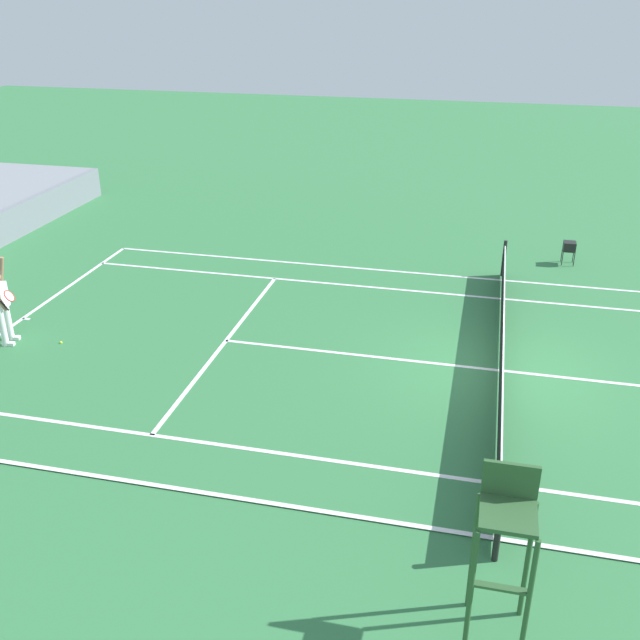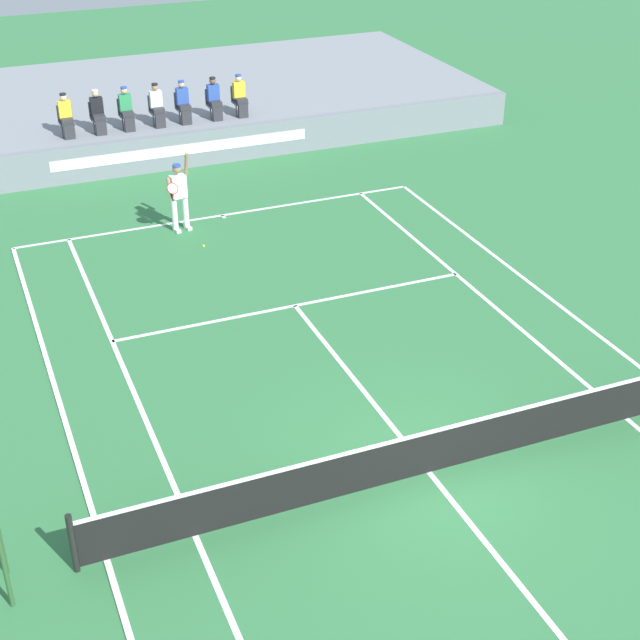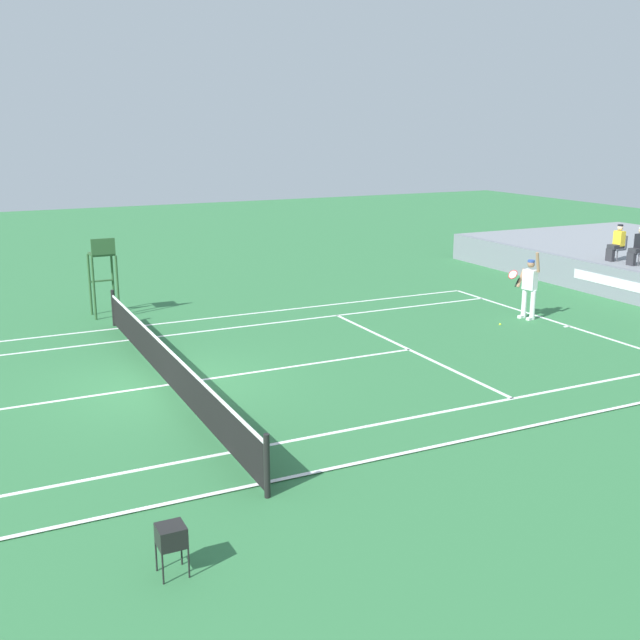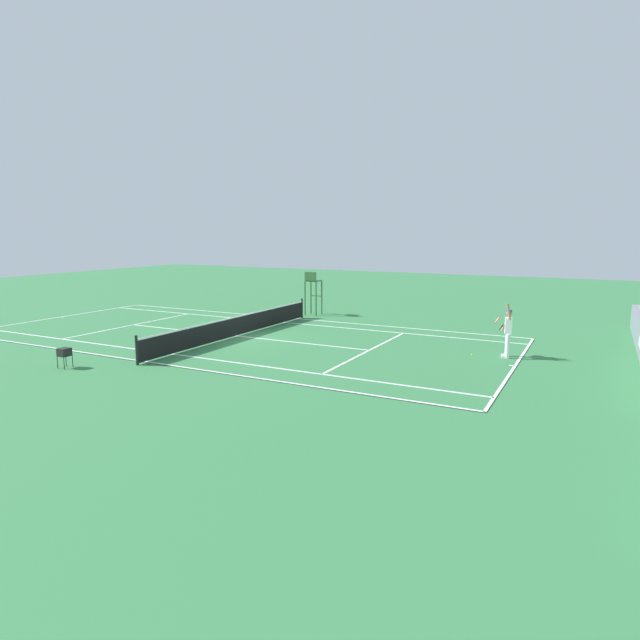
% 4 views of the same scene
% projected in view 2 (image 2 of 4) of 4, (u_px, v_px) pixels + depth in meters
% --- Properties ---
extents(ground_plane, '(80.00, 80.00, 0.00)m').
position_uv_depth(ground_plane, '(430.00, 474.00, 16.13)').
color(ground_plane, '#337542').
extents(court, '(11.08, 23.88, 0.03)m').
position_uv_depth(court, '(430.00, 474.00, 16.12)').
color(court, '#337542').
rests_on(court, ground).
extents(net, '(11.98, 0.10, 1.07)m').
position_uv_depth(net, '(432.00, 450.00, 15.87)').
color(net, black).
rests_on(net, ground).
extents(barrier_wall, '(22.48, 0.25, 1.09)m').
position_uv_depth(barrier_wall, '(182.00, 150.00, 28.65)').
color(barrier_wall, gray).
rests_on(barrier_wall, ground).
extents(bleacher_platform, '(22.48, 9.58, 1.09)m').
position_uv_depth(bleacher_platform, '(144.00, 105.00, 32.60)').
color(bleacher_platform, gray).
rests_on(bleacher_platform, ground).
extents(spectator_seated_0, '(0.44, 0.60, 1.27)m').
position_uv_depth(spectator_seated_0, '(66.00, 116.00, 27.82)').
color(spectator_seated_0, '#474C56').
rests_on(spectator_seated_0, bleacher_platform).
extents(spectator_seated_1, '(0.44, 0.60, 1.27)m').
position_uv_depth(spectator_seated_1, '(98.00, 112.00, 28.13)').
color(spectator_seated_1, '#474C56').
rests_on(spectator_seated_1, bleacher_platform).
extents(spectator_seated_2, '(0.44, 0.60, 1.27)m').
position_uv_depth(spectator_seated_2, '(126.00, 109.00, 28.41)').
color(spectator_seated_2, '#474C56').
rests_on(spectator_seated_2, bleacher_platform).
extents(spectator_seated_3, '(0.44, 0.60, 1.27)m').
position_uv_depth(spectator_seated_3, '(157.00, 106.00, 28.72)').
color(spectator_seated_3, '#474C56').
rests_on(spectator_seated_3, bleacher_platform).
extents(spectator_seated_4, '(0.44, 0.60, 1.27)m').
position_uv_depth(spectator_seated_4, '(183.00, 103.00, 28.99)').
color(spectator_seated_4, '#474C56').
rests_on(spectator_seated_4, bleacher_platform).
extents(spectator_seated_5, '(0.44, 0.60, 1.27)m').
position_uv_depth(spectator_seated_5, '(214.00, 99.00, 29.31)').
color(spectator_seated_5, '#474C56').
rests_on(spectator_seated_5, bleacher_platform).
extents(spectator_seated_6, '(0.44, 0.60, 1.27)m').
position_uv_depth(spectator_seated_6, '(240.00, 96.00, 29.59)').
color(spectator_seated_6, '#474C56').
rests_on(spectator_seated_6, bleacher_platform).
extents(tennis_player, '(0.74, 0.73, 2.08)m').
position_uv_depth(tennis_player, '(179.00, 195.00, 24.38)').
color(tennis_player, white).
rests_on(tennis_player, ground).
extents(tennis_ball, '(0.07, 0.07, 0.07)m').
position_uv_depth(tennis_ball, '(204.00, 246.00, 23.96)').
color(tennis_ball, '#D1E533').
rests_on(tennis_ball, ground).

